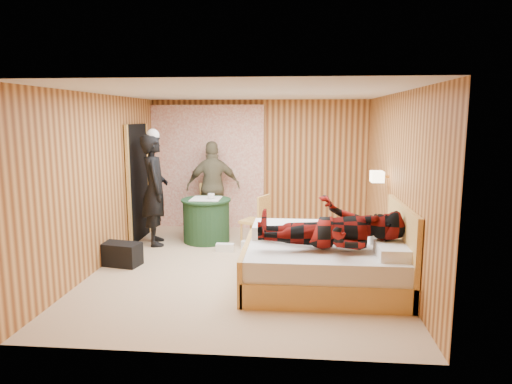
# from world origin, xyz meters

# --- Properties ---
(floor) EXTENTS (4.20, 5.00, 0.01)m
(floor) POSITION_xyz_m (0.00, 0.00, 0.00)
(floor) COLOR tan
(floor) RESTS_ON ground
(ceiling) EXTENTS (4.20, 5.00, 0.01)m
(ceiling) POSITION_xyz_m (0.00, 0.00, 2.50)
(ceiling) COLOR silver
(ceiling) RESTS_ON wall_back
(wall_back) EXTENTS (4.20, 0.02, 2.50)m
(wall_back) POSITION_xyz_m (0.00, 2.50, 1.25)
(wall_back) COLOR tan
(wall_back) RESTS_ON floor
(wall_left) EXTENTS (0.02, 5.00, 2.50)m
(wall_left) POSITION_xyz_m (-2.10, 0.00, 1.25)
(wall_left) COLOR tan
(wall_left) RESTS_ON floor
(wall_right) EXTENTS (0.02, 5.00, 2.50)m
(wall_right) POSITION_xyz_m (2.10, 0.00, 1.25)
(wall_right) COLOR tan
(wall_right) RESTS_ON floor
(curtain) EXTENTS (2.20, 0.08, 2.40)m
(curtain) POSITION_xyz_m (-1.00, 2.43, 1.20)
(curtain) COLOR white
(curtain) RESTS_ON floor
(doorway) EXTENTS (0.06, 0.90, 2.05)m
(doorway) POSITION_xyz_m (-2.06, 1.40, 1.02)
(doorway) COLOR black
(doorway) RESTS_ON floor
(wall_lamp) EXTENTS (0.26, 0.24, 0.16)m
(wall_lamp) POSITION_xyz_m (1.92, 0.45, 1.30)
(wall_lamp) COLOR gold
(wall_lamp) RESTS_ON wall_right
(bed) EXTENTS (2.02, 1.59, 1.09)m
(bed) POSITION_xyz_m (1.12, -0.66, 0.32)
(bed) COLOR #EBBD60
(bed) RESTS_ON floor
(nightstand) EXTENTS (0.39, 0.52, 0.51)m
(nightstand) POSITION_xyz_m (1.88, 0.52, 0.26)
(nightstand) COLOR #EBBD60
(nightstand) RESTS_ON floor
(round_table) EXTENTS (0.87, 0.87, 0.77)m
(round_table) POSITION_xyz_m (-0.83, 1.35, 0.39)
(round_table) COLOR #1F4526
(round_table) RESTS_ON floor
(chair_far) EXTENTS (0.54, 0.54, 0.93)m
(chair_far) POSITION_xyz_m (-0.86, 2.03, 0.54)
(chair_far) COLOR #EBBD60
(chair_far) RESTS_ON floor
(chair_near) EXTENTS (0.53, 0.53, 0.88)m
(chair_near) POSITION_xyz_m (0.11, 1.09, 0.51)
(chair_near) COLOR #EBBD60
(chair_near) RESTS_ON floor
(duffel_bag) EXTENTS (0.64, 0.43, 0.34)m
(duffel_bag) POSITION_xyz_m (-1.85, -0.07, 0.17)
(duffel_bag) COLOR black
(duffel_bag) RESTS_ON floor
(sneaker_left) EXTENTS (0.32, 0.20, 0.13)m
(sneaker_left) POSITION_xyz_m (-0.01, 0.92, 0.07)
(sneaker_left) COLOR white
(sneaker_left) RESTS_ON floor
(sneaker_right) EXTENTS (0.29, 0.12, 0.13)m
(sneaker_right) POSITION_xyz_m (-0.41, 0.75, 0.06)
(sneaker_right) COLOR white
(sneaker_right) RESTS_ON floor
(woman_standing) EXTENTS (0.66, 0.80, 1.90)m
(woman_standing) POSITION_xyz_m (-1.66, 1.10, 0.95)
(woman_standing) COLOR black
(woman_standing) RESTS_ON floor
(man_at_table) EXTENTS (1.08, 0.66, 1.72)m
(man_at_table) POSITION_xyz_m (-0.83, 2.07, 0.86)
(man_at_table) COLOR brown
(man_at_table) RESTS_ON floor
(man_on_bed) EXTENTS (0.86, 0.67, 1.77)m
(man_on_bed) POSITION_xyz_m (1.15, -0.89, 0.98)
(man_on_bed) COLOR #670D09
(man_on_bed) RESTS_ON bed
(book_lower) EXTENTS (0.26, 0.28, 0.02)m
(book_lower) POSITION_xyz_m (1.88, 0.47, 0.52)
(book_lower) COLOR white
(book_lower) RESTS_ON nightstand
(book_upper) EXTENTS (0.25, 0.27, 0.02)m
(book_upper) POSITION_xyz_m (1.88, 0.47, 0.54)
(book_upper) COLOR white
(book_upper) RESTS_ON nightstand
(cup_nightstand) EXTENTS (0.12, 0.12, 0.09)m
(cup_nightstand) POSITION_xyz_m (1.88, 0.65, 0.55)
(cup_nightstand) COLOR white
(cup_nightstand) RESTS_ON nightstand
(cup_table) EXTENTS (0.13, 0.13, 0.10)m
(cup_table) POSITION_xyz_m (-0.73, 1.30, 0.82)
(cup_table) COLOR white
(cup_table) RESTS_ON round_table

